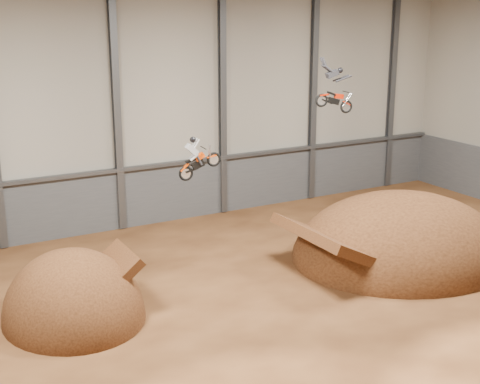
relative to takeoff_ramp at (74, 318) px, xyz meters
name	(u,v)px	position (x,y,z in m)	size (l,w,h in m)	color
floor	(316,315)	(9.01, -4.67, 0.00)	(40.00, 40.00, 0.00)	#442512
back_wall	(170,105)	(9.01, 10.33, 7.00)	(40.00, 0.10, 14.00)	#A09A8E
lower_band_back	(173,192)	(9.01, 10.23, 1.75)	(39.80, 0.18, 3.50)	#4B4D52
steel_rail	(174,163)	(9.01, 10.08, 3.55)	(39.80, 0.35, 0.20)	#47494F
steel_column_2	(117,110)	(5.67, 10.13, 7.00)	(0.40, 0.36, 13.90)	#47494F
steel_column_3	(222,102)	(12.34, 10.13, 7.00)	(0.40, 0.36, 13.90)	#47494F
steel_column_4	(313,95)	(19.01, 10.13, 7.00)	(0.40, 0.36, 13.90)	#47494F
steel_column_5	(392,89)	(25.67, 10.13, 7.00)	(0.40, 0.36, 13.90)	#47494F
takeoff_ramp	(74,318)	(0.00, 0.00, 0.00)	(5.80, 6.69, 5.80)	#371C0D
landing_ramp	(399,257)	(16.71, -1.24, 0.00)	(11.55, 10.22, 6.66)	#371C0D
fmx_rider_a	(202,152)	(6.53, 0.99, 6.20)	(2.10, 0.80, 1.90)	#F14406
fmx_rider_b	(333,86)	(13.37, 0.53, 8.83)	(2.69, 0.77, 2.30)	#B81B04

